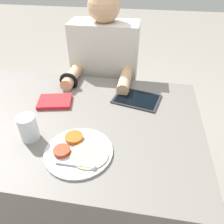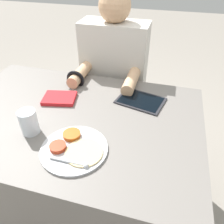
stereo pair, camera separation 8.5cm
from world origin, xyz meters
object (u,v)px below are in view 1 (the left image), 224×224
(red_notebook, at_px, (55,102))
(drinking_glass, at_px, (28,128))
(person_diner, at_px, (105,90))
(tablet_device, at_px, (137,99))
(thali_tray, at_px, (78,151))

(red_notebook, distance_m, drinking_glass, 0.27)
(person_diner, bearing_deg, red_notebook, -111.63)
(red_notebook, height_order, tablet_device, red_notebook)
(tablet_device, relative_size, drinking_glass, 2.43)
(thali_tray, distance_m, drinking_glass, 0.24)
(red_notebook, height_order, person_diner, person_diner)
(red_notebook, height_order, drinking_glass, drinking_glass)
(thali_tray, bearing_deg, person_diner, 92.96)
(drinking_glass, bearing_deg, thali_tray, -12.17)
(thali_tray, distance_m, person_diner, 0.80)
(person_diner, height_order, drinking_glass, person_diner)
(person_diner, relative_size, drinking_glass, 11.00)
(tablet_device, xyz_separation_m, person_diner, (-0.24, 0.35, -0.18))
(drinking_glass, bearing_deg, red_notebook, 88.86)
(thali_tray, height_order, tablet_device, thali_tray)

